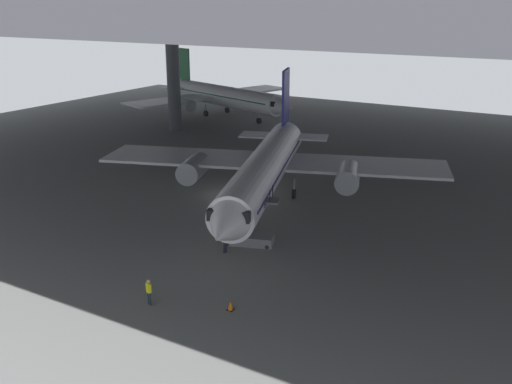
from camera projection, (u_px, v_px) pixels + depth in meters
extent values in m
plane|color=slate|center=(241.00, 196.00, 53.89)|extent=(110.00, 110.00, 0.00)
cylinder|color=#4C4F54|center=(173.00, 70.00, 78.64)|extent=(1.77, 1.77, 16.35)
cube|color=#38383D|center=(311.00, 1.00, 59.91)|extent=(121.00, 99.00, 1.20)
cube|color=#4C4F54|center=(154.00, 17.00, 39.95)|extent=(115.50, 0.50, 0.70)
cube|color=#4C4F54|center=(368.00, 10.00, 73.74)|extent=(115.50, 0.50, 0.70)
cylinder|color=white|center=(264.00, 169.00, 50.31)|extent=(11.43, 24.73, 3.36)
cone|color=white|center=(224.00, 229.00, 37.23)|extent=(4.44, 4.89, 3.29)
cube|color=black|center=(232.00, 211.00, 39.08)|extent=(3.47, 3.16, 0.74)
cone|color=white|center=(288.00, 132.00, 63.29)|extent=(4.47, 6.01, 2.85)
cube|color=navy|center=(286.00, 97.00, 60.05)|extent=(1.44, 3.54, 5.49)
cube|color=white|center=(307.00, 137.00, 59.97)|extent=(4.94, 4.00, 0.16)
cube|color=white|center=(261.00, 135.00, 60.84)|extent=(4.94, 4.00, 0.16)
cube|color=white|center=(368.00, 166.00, 52.59)|extent=(15.27, 10.40, 0.24)
cylinder|color=#9EA3A8|center=(348.00, 177.00, 51.38)|extent=(3.41, 4.81, 2.08)
cube|color=white|center=(182.00, 156.00, 55.81)|extent=(15.27, 10.40, 0.24)
cylinder|color=#9EA3A8|center=(194.00, 169.00, 53.98)|extent=(3.41, 4.81, 2.08)
cube|color=navy|center=(264.00, 167.00, 50.24)|extent=(10.89, 23.03, 0.16)
cylinder|color=#9EA3A8|center=(243.00, 227.00, 43.11)|extent=(0.20, 0.20, 1.15)
cylinder|color=black|center=(244.00, 237.00, 43.36)|extent=(0.58, 0.95, 0.90)
cylinder|color=#9EA3A8|center=(294.00, 185.00, 52.80)|extent=(0.20, 0.20, 1.15)
cylinder|color=black|center=(294.00, 194.00, 53.04)|extent=(0.58, 0.95, 0.90)
cylinder|color=#9EA3A8|center=(245.00, 182.00, 53.64)|extent=(0.20, 0.20, 1.15)
cylinder|color=black|center=(245.00, 191.00, 53.89)|extent=(0.58, 0.95, 0.90)
cube|color=slate|center=(249.00, 239.00, 43.17)|extent=(3.89, 2.60, 0.70)
cube|color=slate|center=(249.00, 217.00, 42.64)|extent=(3.59, 2.33, 2.84)
cube|color=slate|center=(271.00, 201.00, 41.91)|extent=(1.47, 1.59, 0.12)
cylinder|color=black|center=(273.00, 192.00, 42.31)|extent=(0.06, 0.06, 1.00)
cylinder|color=black|center=(270.00, 197.00, 41.19)|extent=(0.06, 0.06, 1.00)
cylinder|color=black|center=(270.00, 240.00, 43.61)|extent=(0.32, 0.21, 0.30)
cylinder|color=black|center=(267.00, 247.00, 42.30)|extent=(0.32, 0.21, 0.30)
cylinder|color=black|center=(232.00, 237.00, 44.16)|extent=(0.32, 0.21, 0.30)
cylinder|color=black|center=(227.00, 244.00, 42.85)|extent=(0.32, 0.21, 0.30)
cylinder|color=#232838|center=(149.00, 298.00, 34.55)|extent=(0.14, 0.14, 0.82)
cylinder|color=#232838|center=(150.00, 299.00, 34.41)|extent=(0.14, 0.14, 0.82)
cube|color=yellow|center=(149.00, 288.00, 34.26)|extent=(0.42, 0.35, 0.58)
cylinder|color=yellow|center=(147.00, 286.00, 34.43)|extent=(0.09, 0.09, 0.55)
cylinder|color=yellow|center=(150.00, 289.00, 34.07)|extent=(0.09, 0.09, 0.55)
sphere|color=tan|center=(148.00, 281.00, 34.13)|extent=(0.22, 0.22, 0.22)
cylinder|color=#232838|center=(226.00, 247.00, 41.65)|extent=(0.14, 0.14, 0.84)
cylinder|color=#232838|center=(224.00, 248.00, 41.51)|extent=(0.14, 0.14, 0.84)
cube|color=orange|center=(225.00, 238.00, 41.35)|extent=(0.26, 0.38, 0.60)
cylinder|color=orange|center=(227.00, 236.00, 41.52)|extent=(0.09, 0.09, 0.57)
cylinder|color=orange|center=(223.00, 238.00, 41.17)|extent=(0.09, 0.09, 0.57)
sphere|color=#8C6647|center=(225.00, 232.00, 41.22)|extent=(0.23, 0.23, 0.23)
cylinder|color=white|center=(225.00, 96.00, 89.79)|extent=(22.71, 9.84, 3.07)
cone|color=white|center=(284.00, 107.00, 80.72)|extent=(4.42, 3.98, 3.00)
cube|color=black|center=(274.00, 102.00, 81.97)|extent=(2.83, 3.13, 0.67)
cone|color=white|center=(177.00, 86.00, 98.76)|extent=(5.46, 3.97, 2.61)
cube|color=#19592D|center=(183.00, 64.00, 96.23)|extent=(3.26, 1.24, 5.02)
cube|color=white|center=(197.00, 85.00, 98.11)|extent=(3.57, 4.48, 0.16)
cube|color=white|center=(176.00, 88.00, 95.39)|extent=(3.57, 4.48, 0.16)
cube|color=white|center=(249.00, 91.00, 97.54)|extent=(9.19, 13.91, 0.24)
cylinder|color=#9EA3A8|center=(248.00, 96.00, 95.55)|extent=(4.37, 3.02, 1.90)
cube|color=white|center=(168.00, 101.00, 87.46)|extent=(9.19, 13.91, 0.24)
cylinder|color=#9EA3A8|center=(183.00, 105.00, 87.42)|extent=(4.37, 3.02, 1.90)
cube|color=#19592D|center=(225.00, 95.00, 89.72)|extent=(21.13, 9.39, 0.16)
cylinder|color=#9EA3A8|center=(259.00, 115.00, 84.94)|extent=(0.20, 0.20, 1.15)
cylinder|color=black|center=(259.00, 121.00, 85.19)|extent=(0.95, 0.56, 0.90)
cylinder|color=#9EA3A8|center=(227.00, 105.00, 93.30)|extent=(0.20, 0.20, 1.15)
cylinder|color=black|center=(227.00, 110.00, 93.55)|extent=(0.95, 0.56, 0.90)
cylinder|color=#9EA3A8|center=(206.00, 108.00, 90.60)|extent=(0.20, 0.20, 1.15)
cylinder|color=black|center=(206.00, 113.00, 90.84)|extent=(0.95, 0.56, 0.90)
cube|color=black|center=(230.00, 310.00, 34.00)|extent=(0.36, 0.36, 0.04)
cone|color=orange|center=(230.00, 305.00, 33.90)|extent=(0.30, 0.30, 0.56)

